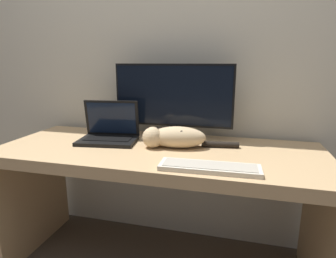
% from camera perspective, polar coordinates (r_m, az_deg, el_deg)
% --- Properties ---
extents(wall_back, '(6.40, 0.06, 2.60)m').
position_cam_1_polar(wall_back, '(1.82, 1.52, 17.44)').
color(wall_back, beige).
rests_on(wall_back, ground_plane).
extents(desk, '(1.73, 0.67, 0.73)m').
position_cam_1_polar(desk, '(1.55, -1.97, -8.82)').
color(desk, tan).
rests_on(desk, ground_plane).
extents(monitor, '(0.70, 0.21, 0.44)m').
position_cam_1_polar(monitor, '(1.65, 1.00, 5.80)').
color(monitor, black).
rests_on(monitor, desk).
extents(laptop, '(0.35, 0.25, 0.23)m').
position_cam_1_polar(laptop, '(1.66, -11.89, -0.84)').
color(laptop, black).
rests_on(laptop, desk).
extents(external_keyboard, '(0.43, 0.14, 0.02)m').
position_cam_1_polar(external_keyboard, '(1.22, 8.42, -7.69)').
color(external_keyboard, beige).
rests_on(external_keyboard, desk).
extents(cat, '(0.51, 0.18, 0.12)m').
position_cam_1_polar(cat, '(1.50, 1.23, -1.60)').
color(cat, '#D1B284').
rests_on(cat, desk).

